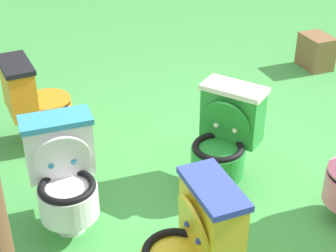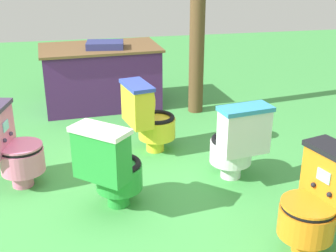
# 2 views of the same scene
# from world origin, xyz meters

# --- Properties ---
(ground) EXTENTS (14.00, 14.00, 0.00)m
(ground) POSITION_xyz_m (0.00, 0.00, 0.00)
(ground) COLOR #429947
(toilet_orange) EXTENTS (0.58, 0.52, 0.73)m
(toilet_orange) POSITION_xyz_m (1.39, -0.69, 0.37)
(toilet_orange) COLOR orange
(toilet_orange) RESTS_ON ground
(toilet_white) EXTENTS (0.48, 0.55, 0.73)m
(toilet_white) POSITION_xyz_m (1.19, 0.32, 0.37)
(toilet_white) COLOR white
(toilet_white) RESTS_ON ground
(toilet_green) EXTENTS (0.63, 0.63, 0.73)m
(toilet_green) POSITION_xyz_m (0.10, 0.08, 0.37)
(toilet_green) COLOR green
(toilet_green) RESTS_ON ground
(toilet_yellow) EXTENTS (0.56, 0.50, 0.73)m
(toilet_yellow) POSITION_xyz_m (0.54, 1.06, 0.37)
(toilet_yellow) COLOR yellow
(toilet_yellow) RESTS_ON ground
(small_crate) EXTENTS (0.32, 0.39, 0.34)m
(small_crate) POSITION_xyz_m (-1.38, -1.70, 0.17)
(small_crate) COLOR brown
(small_crate) RESTS_ON ground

